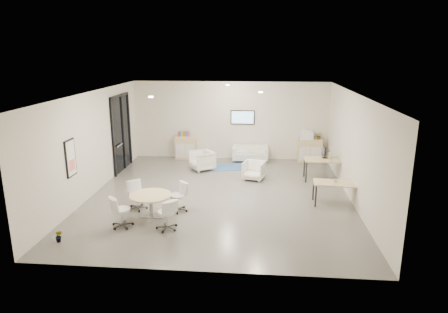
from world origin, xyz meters
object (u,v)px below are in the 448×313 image
armchair_right (254,170)px  desk_rear (325,161)px  armchair_left (202,160)px  sideboard_left (186,148)px  round_table (151,198)px  sideboard_right (310,150)px  loveseat (250,154)px  desk_front (336,185)px

armchair_right → desk_rear: bearing=18.9°
armchair_left → armchair_right: armchair_left is taller
sideboard_left → round_table: 6.20m
round_table → sideboard_left: bearing=91.7°
sideboard_right → loveseat: size_ratio=0.65×
loveseat → desk_rear: (2.67, -2.30, 0.39)m
sideboard_right → round_table: size_ratio=0.85×
desk_front → round_table: (-5.14, -1.50, -0.01)m
armchair_right → desk_rear: desk_rear is taller
armchair_left → desk_rear: 4.55m
armchair_left → round_table: armchair_left is taller
armchair_left → desk_rear: size_ratio=0.55×
sideboard_left → round_table: size_ratio=0.85×
armchair_right → desk_front: (2.42, -2.13, 0.24)m
sideboard_right → armchair_left: size_ratio=1.18×
sideboard_right → loveseat: (-2.42, -0.11, -0.18)m
desk_front → desk_rear: bearing=94.2°
sideboard_left → armchair_left: 1.81m
round_table → loveseat: bearing=67.5°
sideboard_right → desk_rear: bearing=-84.2°
desk_rear → round_table: desk_rear is taller
sideboard_right → desk_front: sideboard_right is taller
armchair_right → round_table: armchair_right is taller
sideboard_left → round_table: sideboard_left is taller
loveseat → round_table: bearing=-114.6°
desk_front → round_table: round_table is taller
armchair_left → desk_rear: armchair_left is taller
desk_rear → round_table: (-5.19, -3.78, -0.09)m
sideboard_right → armchair_right: 3.39m
sideboard_left → loveseat: bearing=-2.5°
sideboard_left → round_table: bearing=-88.3°
armchair_left → armchair_right: size_ratio=1.12×
armchair_left → sideboard_right: bearing=76.4°
loveseat → desk_front: size_ratio=1.10×
sideboard_left → desk_front: 7.09m
sideboard_right → desk_rear: 2.43m
round_table → armchair_right: bearing=53.3°
armchair_left → round_table: bearing=-42.8°
sideboard_left → desk_front: sideboard_left is taller
armchair_right → sideboard_right: bearing=64.4°
loveseat → sideboard_right: bearing=0.5°
loveseat → desk_rear: 3.54m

